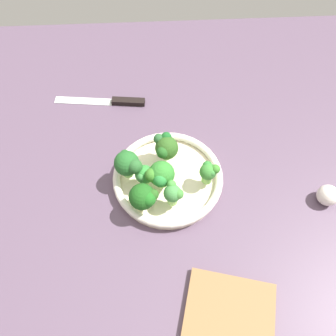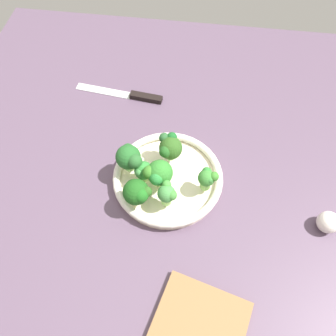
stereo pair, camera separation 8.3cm
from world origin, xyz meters
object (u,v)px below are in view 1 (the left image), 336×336
object	(u,v)px
broccoli_floret_2	(164,147)
broccoli_floret_3	(145,175)
broccoli_floret_1	(209,172)
bowl	(168,178)
knife	(112,101)
broccoli_floret_4	(173,193)
broccoli_floret_0	(160,175)
broccoli_floret_5	(128,164)
broccoli_floret_6	(144,197)
cutting_board	(228,330)
garlic_bulb	(328,195)

from	to	relation	value
broccoli_floret_2	broccoli_floret_3	xyz separation A→B (cm)	(6.95, -4.94, -1.01)
broccoli_floret_3	broccoli_floret_1	bearing A→B (deg)	88.69
broccoli_floret_3	bowl	bearing A→B (deg)	106.45
knife	bowl	bearing A→B (deg)	28.17
broccoli_floret_4	broccoli_floret_3	bearing A→B (deg)	-132.02
broccoli_floret_0	broccoli_floret_2	bearing A→B (deg)	170.78
bowl	broccoli_floret_3	bearing A→B (deg)	-73.55
broccoli_floret_4	broccoli_floret_5	size ratio (longest dim) A/B	0.82
knife	broccoli_floret_6	bearing A→B (deg)	14.11
bowl	broccoli_floret_6	xyz separation A→B (cm)	(8.15, -5.84, 5.88)
bowl	broccoli_floret_3	xyz separation A→B (cm)	(1.63, -5.53, 4.74)
broccoli_floret_3	broccoli_floret_6	bearing A→B (deg)	-2.66
broccoli_floret_0	broccoli_floret_3	world-z (taller)	broccoli_floret_0
broccoli_floret_3	broccoli_floret_5	world-z (taller)	broccoli_floret_5
broccoli_floret_4	broccoli_floret_5	bearing A→B (deg)	-127.88
broccoli_floret_5	broccoli_floret_4	bearing A→B (deg)	52.12
cutting_board	knife	bearing A→B (deg)	-158.40
broccoli_floret_0	broccoli_floret_4	bearing A→B (deg)	29.81
knife	garlic_bulb	world-z (taller)	garlic_bulb
broccoli_floret_4	broccoli_floret_5	xyz separation A→B (cm)	(-7.89, -10.14, 0.72)
broccoli_floret_5	garlic_bulb	distance (cm)	48.07
garlic_bulb	cutting_board	bearing A→B (deg)	-45.09
bowl	cutting_board	bearing A→B (deg)	15.92
broccoli_floret_1	knife	bearing A→B (deg)	-140.80
broccoli_floret_1	cutting_board	distance (cm)	33.61
cutting_board	garlic_bulb	size ratio (longest dim) A/B	4.14
broccoli_floret_0	knife	size ratio (longest dim) A/B	0.28
broccoli_floret_3	cutting_board	xyz separation A→B (cm)	(33.35, 15.51, -5.67)
broccoli_floret_0	knife	xyz separation A→B (cm)	(-30.43, -12.98, -7.11)
broccoli_floret_0	cutting_board	xyz separation A→B (cm)	(32.32, 11.87, -6.87)
broccoli_floret_1	broccoli_floret_3	xyz separation A→B (cm)	(-0.34, -14.92, -0.63)
broccoli_floret_2	broccoli_floret_3	bearing A→B (deg)	-35.40
bowl	broccoli_floret_5	world-z (taller)	broccoli_floret_5
bowl	garlic_bulb	xyz separation A→B (cm)	(7.28, 37.77, 0.83)
broccoli_floret_0	bowl	bearing A→B (deg)	144.57
broccoli_floret_4	knife	world-z (taller)	broccoli_floret_4
broccoli_floret_6	knife	distance (cm)	37.71
broccoli_floret_4	knife	xyz separation A→B (cm)	(-35.10, -15.65, -6.64)
broccoli_floret_3	knife	distance (cm)	31.41
broccoli_floret_4	broccoli_floret_2	bearing A→B (deg)	-173.76
broccoli_floret_2	garlic_bulb	size ratio (longest dim) A/B	1.33
garlic_bulb	broccoli_floret_0	bearing A→B (deg)	-96.64
bowl	broccoli_floret_6	bearing A→B (deg)	-35.61
bowl	broccoli_floret_2	size ratio (longest dim) A/B	4.01
knife	garlic_bulb	size ratio (longest dim) A/B	5.22
bowl	broccoli_floret_6	size ratio (longest dim) A/B	3.80
broccoli_floret_4	bowl	bearing A→B (deg)	-173.90
broccoli_floret_5	knife	xyz separation A→B (cm)	(-27.21, -5.51, -7.36)
broccoli_floret_6	knife	world-z (taller)	broccoli_floret_6
broccoli_floret_0	broccoli_floret_4	size ratio (longest dim) A/B	1.19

